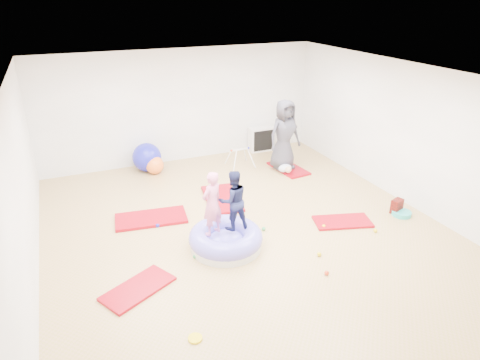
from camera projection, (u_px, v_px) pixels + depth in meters
name	position (u px, v px, depth m)	size (l,w,h in m)	color
room	(247.00, 160.00, 7.27)	(7.01, 8.01, 2.81)	tan
gym_mat_front_left	(138.00, 289.00, 6.29)	(1.06, 0.53, 0.04)	#A2070F
gym_mat_mid_left	(151.00, 218.00, 8.21)	(1.34, 0.67, 0.06)	#A2070F
gym_mat_center_back	(222.00, 198.00, 9.00)	(1.32, 0.66, 0.05)	#A2070F
gym_mat_right	(342.00, 222.00, 8.11)	(1.06, 0.53, 0.04)	#A2070F
gym_mat_rear_right	(288.00, 168.00, 10.53)	(1.13, 0.56, 0.05)	#A2070F
inflatable_cushion	(226.00, 239.00, 7.28)	(1.26, 1.26, 0.40)	silver
child_pink	(212.00, 201.00, 6.91)	(0.41, 0.27, 1.11)	pink
child_navy	(233.00, 198.00, 7.08)	(0.51, 0.40, 1.05)	#191E46
adult_caregiver	(284.00, 135.00, 10.17)	(0.83, 0.54, 1.70)	#383743
infant	(286.00, 168.00, 10.20)	(0.33, 0.34, 0.20)	silver
ball_pit_balls	(264.00, 229.00, 7.84)	(3.68, 3.23, 0.07)	yellow
exercise_ball_blue	(147.00, 157.00, 10.32)	(0.70, 0.70, 0.70)	#1C1DB6
exercise_ball_orange	(155.00, 165.00, 10.21)	(0.44, 0.44, 0.44)	orange
infant_play_gym	(240.00, 155.00, 10.57)	(0.62, 0.59, 0.47)	white
cube_shelf	(261.00, 139.00, 11.65)	(0.65, 0.32, 0.65)	white
balance_disc	(402.00, 213.00, 8.37)	(0.37, 0.37, 0.08)	#26AFAC
backpack	(397.00, 206.00, 8.43)	(0.25, 0.15, 0.28)	maroon
yellow_toy	(195.00, 338.00, 5.40)	(0.18, 0.18, 0.03)	yellow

